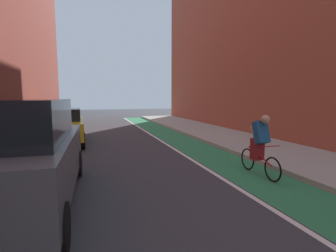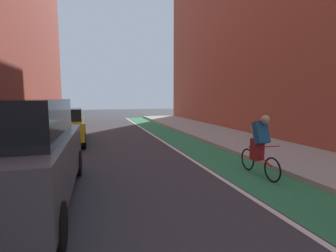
# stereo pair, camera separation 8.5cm
# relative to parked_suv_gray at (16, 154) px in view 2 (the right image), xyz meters

# --- Properties ---
(ground_plane) EXTENTS (72.80, 72.80, 0.00)m
(ground_plane) POSITION_rel_parked_suv_gray_xyz_m (2.51, 0.93, -1.02)
(ground_plane) COLOR #38383D
(bike_lane_paint) EXTENTS (1.60, 33.09, 0.00)m
(bike_lane_paint) POSITION_rel_parked_suv_gray_xyz_m (5.26, 2.93, -1.02)
(bike_lane_paint) COLOR #2D8451
(bike_lane_paint) RESTS_ON ground
(lane_divider_stripe) EXTENTS (0.12, 33.09, 0.00)m
(lane_divider_stripe) POSITION_rel_parked_suv_gray_xyz_m (4.36, 2.93, -1.02)
(lane_divider_stripe) COLOR white
(lane_divider_stripe) RESTS_ON ground
(sidewalk_right) EXTENTS (3.16, 33.09, 0.14)m
(sidewalk_right) POSITION_rel_parked_suv_gray_xyz_m (7.65, 2.93, -0.95)
(sidewalk_right) COLOR #A8A59E
(sidewalk_right) RESTS_ON ground
(building_facade_right) EXTENTS (2.40, 29.09, 12.17)m
(building_facade_right) POSITION_rel_parked_suv_gray_xyz_m (10.43, 4.93, 5.07)
(building_facade_right) COLOR #9E4C38
(building_facade_right) RESTS_ON ground
(parked_suv_gray) EXTENTS (2.03, 4.42, 1.98)m
(parked_suv_gray) POSITION_rel_parked_suv_gray_xyz_m (0.00, 0.00, 0.00)
(parked_suv_gray) COLOR #595B60
(parked_suv_gray) RESTS_ON ground
(parked_sedan_yellow_cab) EXTENTS (2.09, 4.32, 1.53)m
(parked_sedan_yellow_cab) POSITION_rel_parked_suv_gray_xyz_m (0.00, 6.76, -0.23)
(parked_sedan_yellow_cab) COLOR yellow
(parked_sedan_yellow_cab) RESTS_ON ground
(cyclist_trailing) EXTENTS (0.48, 1.65, 1.58)m
(cyclist_trailing) POSITION_rel_parked_suv_gray_xyz_m (5.41, 0.42, -0.18)
(cyclist_trailing) COLOR black
(cyclist_trailing) RESTS_ON ground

